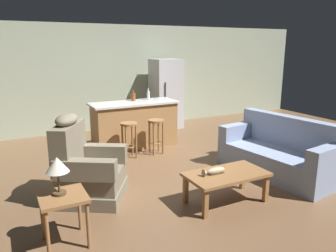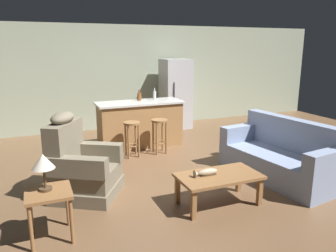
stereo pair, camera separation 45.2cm
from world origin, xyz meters
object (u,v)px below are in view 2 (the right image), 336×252
kitchen_island (140,124)px  table_lamp (43,163)px  bar_stool_right (160,130)px  bottle_tall_green (139,96)px  couch (281,157)px  refrigerator (176,94)px  coffee_table (219,179)px  end_table (49,200)px  recliner_near_lamp (81,167)px  bar_stool_left (132,133)px  bottle_short_amber (155,95)px  fish_figurine (206,172)px

kitchen_island → table_lamp: bearing=-124.3°
bar_stool_right → bottle_tall_green: bearing=101.2°
couch → refrigerator: size_ratio=1.13×
coffee_table → end_table: bearing=179.9°
recliner_near_lamp → bar_stool_left: 1.77m
recliner_near_lamp → couch: bearing=20.8°
bar_stool_left → bottle_short_amber: 1.23m
fish_figurine → recliner_near_lamp: bearing=147.4°
recliner_near_lamp → bottle_short_amber: size_ratio=4.81×
refrigerator → bottle_short_amber: 1.42m
refrigerator → bottle_tall_green: refrigerator is taller
bar_stool_left → bottle_short_amber: size_ratio=2.73×
fish_figurine → bottle_short_amber: size_ratio=1.36×
recliner_near_lamp → fish_figurine: bearing=-1.5°
coffee_table → end_table: 2.12m
recliner_near_lamp → end_table: recliner_near_lamp is taller
couch → bottle_short_amber: bottle_short_amber is taller
bar_stool_right → refrigerator: (1.15, 1.83, 0.41)m
kitchen_island → bottle_tall_green: 0.58m
refrigerator → bottle_short_amber: bearing=-132.6°
couch → bottle_short_amber: 3.02m
couch → end_table: bearing=-0.7°
kitchen_island → coffee_table: bearing=-87.3°
bar_stool_right → refrigerator: size_ratio=0.39×
bottle_tall_green → bottle_short_amber: bearing=0.7°
kitchen_island → couch: bearing=-58.6°
fish_figurine → table_lamp: table_lamp is taller
bottle_short_amber → table_lamp: bearing=-127.8°
fish_figurine → end_table: bearing=-178.8°
end_table → bar_stool_right: bar_stool_right is taller
bar_stool_left → bar_stool_right: 0.56m
recliner_near_lamp → table_lamp: recliner_near_lamp is taller
table_lamp → bar_stool_left: 2.85m
recliner_near_lamp → refrigerator: (2.86, 3.18, 0.46)m
couch → bar_stool_right: 2.34m
recliner_near_lamp → refrigerator: bearing=79.2°
table_lamp → bar_stool_right: size_ratio=0.60×
table_lamp → kitchen_island: table_lamp is taller
fish_figurine → bar_stool_left: bearing=98.2°
kitchen_island → end_table: bearing=-123.7°
couch → kitchen_island: kitchen_island is taller
recliner_near_lamp → end_table: size_ratio=2.14×
fish_figurine → end_table: size_ratio=0.61×
table_lamp → kitchen_island: size_ratio=0.23×
bar_stool_left → refrigerator: refrigerator is taller
couch → kitchen_island: size_ratio=1.11×
couch → recliner_near_lamp: recliner_near_lamp is taller
coffee_table → couch: bearing=17.0°
fish_figurine → coffee_table: bearing=-14.2°
bar_stool_left → bottle_short_amber: bottle_short_amber is taller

